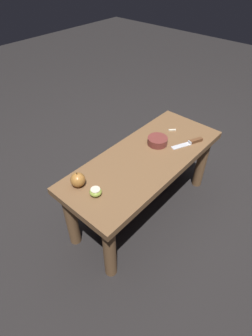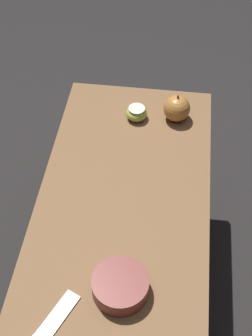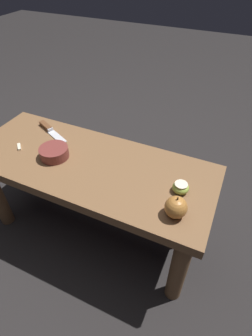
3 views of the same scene
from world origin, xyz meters
name	(u,v)px [view 3 (image 3 of 3)]	position (x,y,z in m)	size (l,w,h in m)	color
ground_plane	(96,228)	(0.00, 0.00, 0.00)	(8.00, 8.00, 0.00)	black
wooden_bench	(90,178)	(0.00, 0.00, 0.37)	(1.03, 0.42, 0.45)	brown
knife	(49,129)	(-0.28, 0.12, 0.46)	(0.20, 0.11, 0.02)	silver
apple_whole	(176,207)	(0.40, -0.11, 0.49)	(0.07, 0.07, 0.08)	#B27233
apple_cut	(181,188)	(0.38, 0.00, 0.47)	(0.06, 0.06, 0.04)	#9EB747
apple_slice_near_knife	(19,147)	(-0.32, -0.04, 0.46)	(0.04, 0.04, 0.01)	beige
bowl	(54,152)	(-0.14, -0.02, 0.47)	(0.12, 0.12, 0.04)	brown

